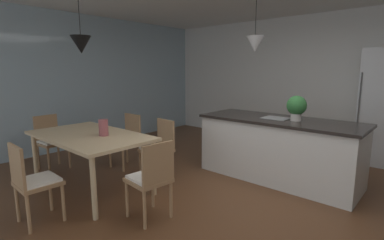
# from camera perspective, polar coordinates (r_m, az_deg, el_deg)

# --- Properties ---
(ground_plane) EXTENTS (10.00, 8.40, 0.04)m
(ground_plane) POSITION_cam_1_polar(r_m,az_deg,el_deg) (3.66, 11.69, -16.52)
(ground_plane) COLOR brown
(wall_back_kitchen) EXTENTS (10.00, 0.12, 2.70)m
(wall_back_kitchen) POSITION_cam_1_polar(r_m,az_deg,el_deg) (6.34, 27.08, 6.61)
(wall_back_kitchen) COLOR white
(wall_back_kitchen) RESTS_ON ground_plane
(window_wall_left_glazing) EXTENTS (0.06, 8.40, 2.70)m
(window_wall_left_glazing) POSITION_cam_1_polar(r_m,az_deg,el_deg) (6.34, -21.75, 6.99)
(window_wall_left_glazing) COLOR #9EB7C6
(window_wall_left_glazing) RESTS_ON ground_plane
(dining_table) EXTENTS (1.74, 1.00, 0.76)m
(dining_table) POSITION_cam_1_polar(r_m,az_deg,el_deg) (4.07, -19.59, -3.62)
(dining_table) COLOR #D1B284
(dining_table) RESTS_ON ground_plane
(chair_far_left) EXTENTS (0.41, 0.41, 0.87)m
(chair_far_left) POSITION_cam_1_polar(r_m,az_deg,el_deg) (4.89, -12.78, -3.62)
(chair_far_left) COLOR #A87F56
(chair_far_left) RESTS_ON ground_plane
(chair_near_right) EXTENTS (0.41, 0.41, 0.87)m
(chair_near_right) POSITION_cam_1_polar(r_m,az_deg,el_deg) (3.45, -29.01, -10.43)
(chair_near_right) COLOR #A87F56
(chair_near_right) RESTS_ON ground_plane
(chair_window_end) EXTENTS (0.43, 0.43, 0.87)m
(chair_window_end) POSITION_cam_1_polar(r_m,az_deg,el_deg) (5.21, -26.17, -3.58)
(chair_window_end) COLOR #A87F56
(chair_window_end) RESTS_ON ground_plane
(chair_kitchen_end) EXTENTS (0.44, 0.44, 0.87)m
(chair_kitchen_end) POSITION_cam_1_polar(r_m,az_deg,el_deg) (3.14, -8.11, -11.18)
(chair_kitchen_end) COLOR #A87F56
(chair_kitchen_end) RESTS_ON ground_plane
(chair_far_right) EXTENTS (0.43, 0.43, 0.87)m
(chair_far_right) POSITION_cam_1_polar(r_m,az_deg,el_deg) (4.29, -6.56, -5.33)
(chair_far_right) COLOR #A87F56
(chair_far_right) RESTS_ON ground_plane
(kitchen_island) EXTENTS (2.28, 0.89, 0.91)m
(kitchen_island) POSITION_cam_1_polar(r_m,az_deg,el_deg) (4.43, 16.66, -5.38)
(kitchen_island) COLOR silver
(kitchen_island) RESTS_ON ground_plane
(pendant_over_table) EXTENTS (0.25, 0.25, 0.90)m
(pendant_over_table) POSITION_cam_1_polar(r_m,az_deg,el_deg) (3.94, -21.14, 13.78)
(pendant_over_table) COLOR black
(pendant_over_island_main) EXTENTS (0.26, 0.26, 0.84)m
(pendant_over_island_main) POSITION_cam_1_polar(r_m,az_deg,el_deg) (4.50, 12.36, 14.49)
(pendant_over_island_main) COLOR black
(potted_plant_on_island) EXTENTS (0.27, 0.27, 0.35)m
(potted_plant_on_island) POSITION_cam_1_polar(r_m,az_deg,el_deg) (4.22, 20.02, 2.53)
(potted_plant_on_island) COLOR beige
(potted_plant_on_island) RESTS_ON kitchen_island
(vase_on_dining_table) EXTENTS (0.12, 0.12, 0.21)m
(vase_on_dining_table) POSITION_cam_1_polar(r_m,az_deg,el_deg) (3.90, -17.14, -1.44)
(vase_on_dining_table) COLOR #994C51
(vase_on_dining_table) RESTS_ON dining_table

